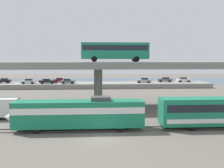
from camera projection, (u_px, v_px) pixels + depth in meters
The scene contains 17 objects.
ground_plane at pixel (102, 139), 30.67m from camera, with size 260.00×260.00×0.00m, color #605B54.
rail_strip_near at pixel (101, 131), 33.87m from camera, with size 110.00×0.12×0.12m, color #59544C.
rail_strip_far at pixel (101, 128), 35.41m from camera, with size 110.00×0.12×0.12m, color #59544C.
train_locomotive at pixel (72, 113), 34.19m from camera, with size 17.06×3.04×4.18m.
highway_overpass at pixel (98, 66), 49.84m from camera, with size 96.00×11.48×8.29m.
transit_bus_on_overpass at pixel (115, 50), 49.44m from camera, with size 12.00×2.68×3.40m.
service_truck_west at pixel (9, 108), 40.74m from camera, with size 6.80×2.46×3.04m.
pier_parking_lot at pixel (96, 85), 85.24m from camera, with size 69.91×10.14×1.43m, color gray.
parked_car_0 at pixel (68, 81), 82.07m from camera, with size 4.15×1.99×1.50m.
parked_car_1 at pixel (28, 81), 82.00m from camera, with size 4.28×1.87×1.50m.
parked_car_2 at pixel (184, 80), 88.15m from camera, with size 4.38×1.95×1.50m.
parked_car_3 at pixel (60, 80), 86.04m from camera, with size 4.31×1.95×1.50m.
parked_car_4 at pixel (165, 79), 88.44m from camera, with size 4.68×1.96×1.50m.
parked_car_5 at pixel (47, 81), 82.15m from camera, with size 4.66×1.83×1.50m.
parked_car_6 at pixel (4, 81), 84.31m from camera, with size 4.08×1.98×1.50m.
parked_car_7 at pixel (144, 80), 85.65m from camera, with size 4.63×1.92×1.50m.
harbor_water at pixel (95, 81), 108.15m from camera, with size 140.00×36.00×0.01m, color navy.
Camera 1 is at (-1.03, -29.99, 8.87)m, focal length 44.40 mm.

